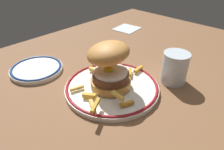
{
  "coord_description": "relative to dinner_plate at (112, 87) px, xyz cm",
  "views": [
    {
      "loc": [
        -37.89,
        -28.18,
        33.13
      ],
      "look_at": [
        -5.26,
        2.94,
        4.6
      ],
      "focal_mm": 33.06,
      "sensor_mm": 36.0,
      "label": 1
    }
  ],
  "objects": [
    {
      "name": "ground_plane",
      "position": [
        5.26,
        -2.94,
        -2.84
      ],
      "size": [
        127.55,
        102.89,
        4.0
      ],
      "primitive_type": "cube",
      "color": "brown"
    },
    {
      "name": "dinner_plate",
      "position": [
        0.0,
        0.0,
        0.0
      ],
      "size": [
        25.12,
        25.12,
        1.6
      ],
      "color": "white",
      "rests_on": "ground_plane"
    },
    {
      "name": "burger",
      "position": [
        -0.3,
        0.7,
        6.87
      ],
      "size": [
        15.12,
        15.39,
        12.51
      ],
      "color": "#CD8C40",
      "rests_on": "dinner_plate"
    },
    {
      "name": "fries_pile",
      "position": [
        -1.05,
        0.96,
        1.48
      ],
      "size": [
        24.94,
        19.45,
        2.58
      ],
      "color": "gold",
      "rests_on": "dinner_plate"
    },
    {
      "name": "water_glass",
      "position": [
        14.85,
        -9.77,
        2.98
      ],
      "size": [
        7.14,
        7.14,
        8.85
      ],
      "color": "silver",
      "rests_on": "ground_plane"
    },
    {
      "name": "side_plate",
      "position": [
        -9.16,
        23.4,
        -0.0
      ],
      "size": [
        15.69,
        15.69,
        1.6
      ],
      "color": "white",
      "rests_on": "ground_plane"
    },
    {
      "name": "napkin",
      "position": [
        39.27,
        27.89,
        -0.64
      ],
      "size": [
        11.71,
        11.19,
        0.4
      ],
      "primitive_type": "cube",
      "rotation": [
        0.0,
        0.0,
        0.12
      ],
      "color": "silver",
      "rests_on": "ground_plane"
    }
  ]
}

